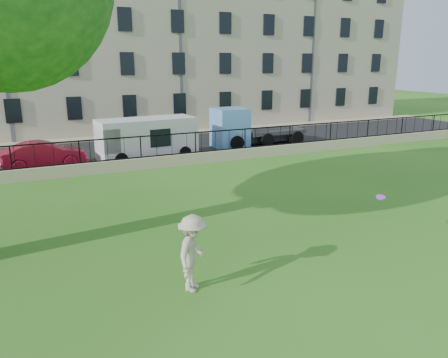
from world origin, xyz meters
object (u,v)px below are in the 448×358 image
blue_truck (257,126)px  man (193,253)px  frisbee (381,197)px  red_sedan (44,155)px  white_van (147,139)px

blue_truck → man: bearing=-123.8°
man → frisbee: size_ratio=7.11×
blue_truck → red_sedan: bearing=-176.3°
blue_truck → white_van: bearing=-172.7°
frisbee → red_sedan: size_ratio=0.07×
red_sedan → white_van: (5.49, -0.11, 0.46)m
man → white_van: bearing=28.2°
frisbee → red_sedan: frisbee is taller
white_van → blue_truck: bearing=2.8°
man → frisbee: 6.00m
frisbee → blue_truck: (4.66, 15.88, -0.29)m
red_sedan → frisbee: bearing=-153.0°
man → red_sedan: size_ratio=0.46×
man → frisbee: bearing=-49.6°
white_van → blue_truck: blue_truck is taller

